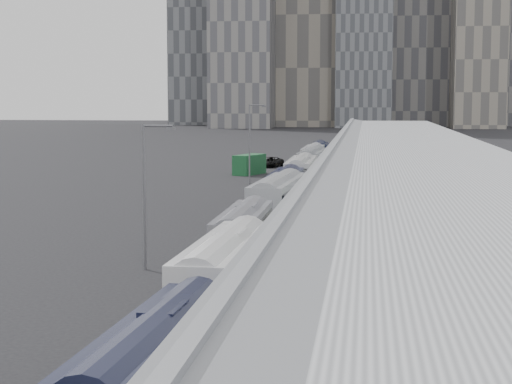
% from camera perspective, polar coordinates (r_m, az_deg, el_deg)
% --- Properties ---
extents(sidewalk, '(10.00, 170.00, 0.12)m').
position_cam_1_polar(sidewalk, '(61.58, 6.95, -3.42)').
color(sidewalk, gray).
rests_on(sidewalk, ground).
extents(lane_line, '(0.12, 160.00, 0.02)m').
position_cam_1_polar(lane_line, '(62.54, -2.73, -3.28)').
color(lane_line, gold).
rests_on(lane_line, ground).
extents(depot, '(12.45, 160.40, 7.20)m').
position_cam_1_polar(depot, '(61.21, 10.73, -0.28)').
color(depot, gray).
rests_on(depot, ground).
extents(bus_1, '(3.05, 12.24, 3.55)m').
position_cam_1_polar(bus_1, '(27.79, -6.84, -12.35)').
color(bus_1, black).
rests_on(bus_1, ground).
extents(bus_2, '(3.06, 13.25, 3.85)m').
position_cam_1_polar(bus_2, '(41.49, -2.08, -5.88)').
color(bus_2, silver).
rests_on(bus_2, ground).
extents(bus_3, '(2.74, 12.20, 3.56)m').
position_cam_1_polar(bus_3, '(54.15, -0.85, -3.15)').
color(bus_3, slate).
rests_on(bus_3, ground).
extents(bus_4, '(3.64, 14.16, 4.10)m').
position_cam_1_polar(bus_4, '(70.01, 1.49, -0.83)').
color(bus_4, '#94979D').
rests_on(bus_4, ground).
extents(bus_5, '(2.85, 12.76, 3.72)m').
position_cam_1_polar(bus_5, '(80.74, 1.93, -0.00)').
color(bus_5, '#161932').
rests_on(bus_5, ground).
extents(bus_6, '(3.02, 13.62, 3.98)m').
position_cam_1_polar(bus_6, '(95.16, 3.03, 1.00)').
color(bus_6, '#BBBBBE').
rests_on(bus_6, ground).
extents(bus_7, '(3.38, 13.58, 3.94)m').
position_cam_1_polar(bus_7, '(112.11, 3.79, 1.78)').
color(bus_7, gray).
rests_on(bus_7, ground).
extents(bus_8, '(2.88, 12.95, 3.78)m').
position_cam_1_polar(bus_8, '(123.28, 3.82, 2.15)').
color(bus_8, '#9EA0A8').
rests_on(bus_8, ground).
extents(bus_9, '(3.29, 12.24, 3.54)m').
position_cam_1_polar(bus_9, '(136.81, 4.35, 2.50)').
color(bus_9, black).
rests_on(bus_9, ground).
extents(tree_1, '(1.43, 1.43, 4.51)m').
position_cam_1_polar(tree_1, '(39.39, 2.50, -3.45)').
color(tree_1, black).
rests_on(tree_1, ground).
extents(tree_2, '(1.61, 1.61, 3.65)m').
position_cam_1_polar(tree_2, '(62.97, 4.26, -0.64)').
color(tree_2, black).
rests_on(tree_2, ground).
extents(tree_3, '(1.97, 1.97, 4.73)m').
position_cam_1_polar(tree_3, '(89.78, 5.10, 1.98)').
color(tree_3, black).
rests_on(tree_3, ground).
extents(tree_4, '(1.49, 1.49, 4.54)m').
position_cam_1_polar(tree_4, '(110.21, 5.65, 2.76)').
color(tree_4, black).
rests_on(tree_4, ground).
extents(tree_5, '(2.33, 2.33, 4.43)m').
position_cam_1_polar(tree_5, '(132.49, 5.76, 3.13)').
color(tree_5, black).
rests_on(tree_5, ground).
extents(street_lamp_near, '(2.04, 0.22, 8.83)m').
position_cam_1_polar(street_lamp_near, '(51.75, -7.27, 0.38)').
color(street_lamp_near, '#59595E').
rests_on(street_lamp_near, ground).
extents(street_lamp_far, '(2.04, 0.22, 9.71)m').
position_cam_1_polar(street_lamp_far, '(100.82, -0.34, 3.51)').
color(street_lamp_far, '#59595E').
rests_on(street_lamp_far, ground).
extents(shipping_container, '(4.13, 6.15, 2.73)m').
position_cam_1_polar(shipping_container, '(117.35, -0.44, 1.84)').
color(shipping_container, '#164725').
rests_on(shipping_container, ground).
extents(suv, '(3.92, 5.98, 1.53)m').
position_cam_1_polar(suv, '(130.14, 0.98, 2.01)').
color(suv, black).
rests_on(suv, ground).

